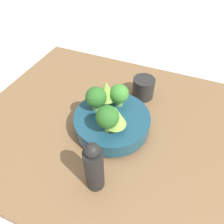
{
  "coord_description": "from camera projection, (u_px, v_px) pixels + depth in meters",
  "views": [
    {
      "loc": [
        -0.23,
        0.49,
        0.63
      ],
      "look_at": [
        -0.04,
        0.03,
        0.13
      ],
      "focal_mm": 35.0,
      "sensor_mm": 36.0,
      "label": 1
    }
  ],
  "objects": [
    {
      "name": "ground_plane",
      "position": [
        106.0,
        129.0,
        0.83
      ],
      "size": [
        6.0,
        6.0,
        0.0
      ],
      "primitive_type": "plane",
      "color": "silver"
    },
    {
      "name": "bowl",
      "position": [
        112.0,
        122.0,
        0.75
      ],
      "size": [
        0.26,
        0.26,
        0.07
      ],
      "color": "navy",
      "rests_on": "table"
    },
    {
      "name": "romanesco_piece_near",
      "position": [
        106.0,
        91.0,
        0.73
      ],
      "size": [
        0.07,
        0.07,
        0.09
      ],
      "color": "#609347",
      "rests_on": "bowl"
    },
    {
      "name": "cup",
      "position": [
        143.0,
        88.0,
        0.87
      ],
      "size": [
        0.09,
        0.09,
        0.08
      ],
      "color": "black",
      "rests_on": "table"
    },
    {
      "name": "romanesco_piece_far",
      "position": [
        115.0,
        116.0,
        0.65
      ],
      "size": [
        0.07,
        0.07,
        0.09
      ],
      "color": "#6BA34C",
      "rests_on": "bowl"
    },
    {
      "name": "pepper_mill",
      "position": [
        94.0,
        167.0,
        0.57
      ],
      "size": [
        0.05,
        0.05,
        0.18
      ],
      "color": "black",
      "rests_on": "table"
    },
    {
      "name": "broccoli_floret_front",
      "position": [
        119.0,
        94.0,
        0.74
      ],
      "size": [
        0.07,
        0.07,
        0.08
      ],
      "color": "#609347",
      "rests_on": "bowl"
    },
    {
      "name": "broccoli_floret_right",
      "position": [
        96.0,
        98.0,
        0.72
      ],
      "size": [
        0.07,
        0.07,
        0.09
      ],
      "color": "#7AB256",
      "rests_on": "bowl"
    },
    {
      "name": "broccoli_floret_back",
      "position": [
        107.0,
        117.0,
        0.64
      ],
      "size": [
        0.07,
        0.07,
        0.1
      ],
      "color": "#7AB256",
      "rests_on": "bowl"
    },
    {
      "name": "table",
      "position": [
        106.0,
        125.0,
        0.82
      ],
      "size": [
        0.95,
        0.81,
        0.04
      ],
      "color": "brown",
      "rests_on": "ground_plane"
    }
  ]
}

